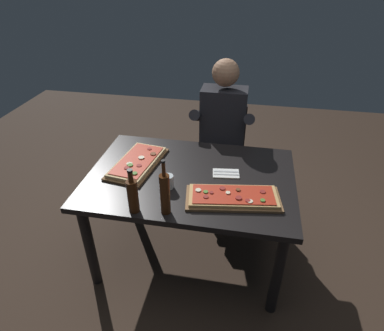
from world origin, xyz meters
name	(u,v)px	position (x,y,z in m)	size (l,w,h in m)	color
ground_plane	(191,251)	(0.00, 0.00, 0.00)	(6.40, 6.40, 0.00)	#38281E
dining_table	(191,187)	(0.00, 0.00, 0.64)	(1.40, 0.96, 0.74)	black
pizza_rectangular_front	(233,197)	(0.30, -0.21, 0.76)	(0.61, 0.33, 0.05)	brown
pizza_rectangular_left	(137,162)	(-0.40, 0.06, 0.76)	(0.35, 0.55, 0.05)	brown
wine_bottle_dark	(133,195)	(-0.26, -0.42, 0.86)	(0.06, 0.06, 0.29)	#47230F
oil_bottle_amber	(165,193)	(-0.07, -0.40, 0.88)	(0.06, 0.06, 0.36)	#47230F
tumbler_near_camera	(168,182)	(-0.12, -0.16, 0.78)	(0.07, 0.07, 0.09)	silver
napkin_cutlery_set	(226,173)	(0.23, 0.06, 0.74)	(0.19, 0.13, 0.01)	white
diner_chair	(222,148)	(0.14, 0.86, 0.49)	(0.44, 0.44, 0.87)	black
seated_diner	(222,129)	(0.14, 0.74, 0.74)	(0.53, 0.41, 1.33)	#23232D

